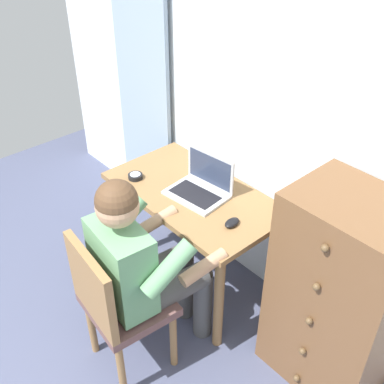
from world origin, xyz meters
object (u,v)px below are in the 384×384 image
person_seated (144,261)px  computer_mouse (232,223)px  dresser (338,296)px  chair (116,302)px  desk_clock (135,176)px  desk (193,208)px  laptop (201,186)px

person_seated → computer_mouse: size_ratio=12.04×
dresser → computer_mouse: 0.65m
chair → dresser: bearing=47.6°
computer_mouse → person_seated: bearing=-110.7°
chair → person_seated: (0.02, 0.18, 0.18)m
dresser → desk_clock: bearing=-169.0°
dresser → computer_mouse: (-0.61, -0.14, 0.17)m
desk → desk_clock: size_ratio=11.99×
dresser → desk_clock: dresser is taller
desk → person_seated: bearing=-65.9°
laptop → chair: bearing=-75.7°
dresser → desk_clock: (-1.33, -0.26, 0.16)m
computer_mouse → desk: bearing=165.4°
person_seated → desk: bearing=114.1°
chair → computer_mouse: 0.73m
person_seated → dresser: bearing=41.0°
chair → person_seated: bearing=85.0°
desk → desk_clock: bearing=-153.9°
laptop → desk_clock: (-0.38, -0.20, -0.04)m
computer_mouse → dresser: bearing=5.7°
person_seated → desk_clock: (-0.59, 0.38, 0.05)m
chair → laptop: bearing=104.3°
chair → laptop: laptop is taller
computer_mouse → laptop: bearing=160.1°
person_seated → laptop: size_ratio=3.29×
desk → desk_clock: desk_clock is taller
person_seated → desk_clock: size_ratio=13.38×
chair → person_seated: 0.26m
dresser → person_seated: bearing=-139.0°
desk → dresser: (0.98, 0.09, -0.03)m
dresser → computer_mouse: size_ratio=11.38×
desk → laptop: laptop is taller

